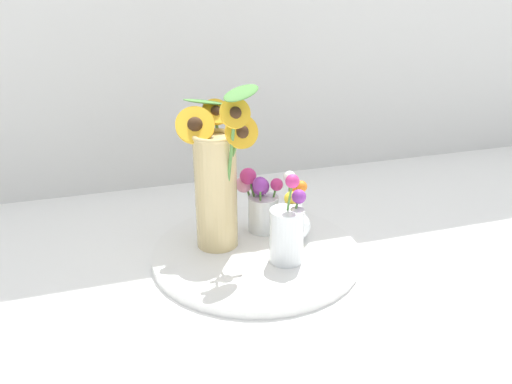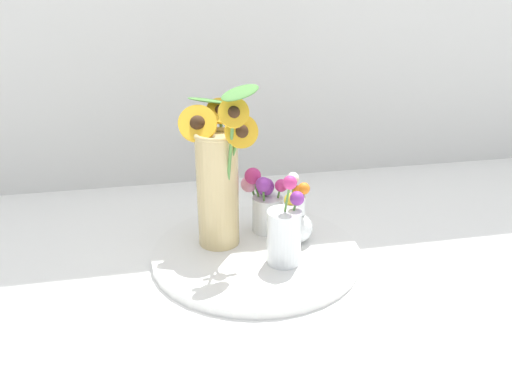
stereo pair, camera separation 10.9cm
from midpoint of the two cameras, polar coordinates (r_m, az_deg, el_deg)
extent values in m
plane|color=white|center=(1.11, -1.45, -9.12)|extent=(6.00, 6.00, 0.00)
cylinder|color=white|center=(1.16, -2.72, -7.02)|extent=(0.48, 0.48, 0.02)
cylinder|color=#D1B77A|center=(1.13, -7.36, -0.19)|extent=(0.09, 0.09, 0.26)
torus|color=#D1B77A|center=(1.08, -7.71, 6.30)|extent=(0.10, 0.10, 0.01)
cylinder|color=#568E42|center=(1.12, -8.10, 1.61)|extent=(0.06, 0.02, 0.24)
cylinder|color=gold|center=(1.09, -9.88, 7.49)|extent=(0.10, 0.06, 0.09)
sphere|color=#382314|center=(1.09, -9.88, 7.49)|extent=(0.04, 0.04, 0.04)
cylinder|color=#568E42|center=(1.07, -6.05, 1.78)|extent=(0.03, 0.06, 0.28)
cylinder|color=gold|center=(1.01, -5.55, 8.93)|extent=(0.07, 0.03, 0.06)
sphere|color=#382314|center=(1.01, -5.55, 8.93)|extent=(0.03, 0.03, 0.03)
cylinder|color=#568E42|center=(1.14, -6.87, 2.67)|extent=(0.01, 0.04, 0.25)
cylinder|color=gold|center=(1.13, -7.43, 9.05)|extent=(0.06, 0.05, 0.05)
sphere|color=#382314|center=(1.13, -7.43, 9.05)|extent=(0.03, 0.03, 0.03)
cylinder|color=#568E42|center=(1.10, -6.58, 1.46)|extent=(0.07, 0.06, 0.21)
cylinder|color=gold|center=(1.04, -4.68, 6.82)|extent=(0.09, 0.03, 0.09)
sphere|color=#382314|center=(1.04, -4.68, 6.82)|extent=(0.03, 0.03, 0.03)
ellipsoid|color=#477F38|center=(1.12, -8.82, 10.12)|extent=(0.10, 0.05, 0.03)
ellipsoid|color=#477F38|center=(1.01, -4.85, 11.19)|extent=(0.11, 0.09, 0.03)
cylinder|color=white|center=(1.08, 0.64, -5.13)|extent=(0.07, 0.07, 0.12)
cylinder|color=#568E42|center=(1.10, 1.13, -3.72)|extent=(0.02, 0.03, 0.10)
sphere|color=yellow|center=(1.09, 1.23, -0.83)|extent=(0.03, 0.03, 0.03)
cylinder|color=#568E42|center=(1.07, 1.27, -3.36)|extent=(0.03, 0.01, 0.10)
sphere|color=purple|center=(1.05, 1.98, -0.59)|extent=(0.03, 0.03, 0.03)
cylinder|color=#568E42|center=(1.06, 0.55, -2.26)|extent=(0.02, 0.01, 0.14)
sphere|color=#C6337A|center=(1.03, 1.10, 1.26)|extent=(0.03, 0.03, 0.03)
sphere|color=white|center=(1.18, 1.87, -3.91)|extent=(0.07, 0.07, 0.07)
cylinder|color=white|center=(1.15, 1.90, -1.38)|extent=(0.03, 0.03, 0.04)
cylinder|color=#4C8438|center=(1.18, 1.75, -2.01)|extent=(0.01, 0.01, 0.09)
sphere|color=orange|center=(1.17, 1.85, 0.15)|extent=(0.03, 0.03, 0.03)
cylinder|color=#4C8438|center=(1.17, 1.21, -0.99)|extent=(0.01, 0.03, 0.11)
sphere|color=white|center=(1.16, 1.15, 1.69)|extent=(0.03, 0.03, 0.03)
cylinder|color=#4C8438|center=(1.15, 2.30, -1.75)|extent=(0.02, 0.02, 0.09)
sphere|color=orange|center=(1.14, 2.49, 0.57)|extent=(0.03, 0.03, 0.03)
cylinder|color=white|center=(1.22, -1.72, -2.54)|extent=(0.07, 0.07, 0.09)
cylinder|color=#4C8438|center=(1.20, -2.77, -0.74)|extent=(0.03, 0.02, 0.11)
sphere|color=#C6337A|center=(1.19, -3.54, 1.76)|extent=(0.04, 0.04, 0.04)
cylinder|color=#4C8438|center=(1.21, -0.80, -1.55)|extent=(0.03, 0.01, 0.10)
sphere|color=#C6337A|center=(1.19, -0.24, 0.80)|extent=(0.03, 0.03, 0.03)
cylinder|color=#4C8438|center=(1.21, -1.94, -1.30)|extent=(0.01, 0.01, 0.08)
sphere|color=purple|center=(1.20, -2.07, 0.59)|extent=(0.04, 0.04, 0.04)
cylinder|color=#4C8438|center=(1.19, -2.10, -1.31)|extent=(0.02, 0.04, 0.11)
sphere|color=purple|center=(1.15, -2.25, 0.84)|extent=(0.04, 0.04, 0.04)
cylinder|color=#4C8438|center=(1.22, -3.15, -1.07)|extent=(0.03, 0.02, 0.08)
sphere|color=pink|center=(1.21, -3.81, 0.84)|extent=(0.04, 0.04, 0.04)
camera|label=1|loc=(0.05, -92.86, -1.19)|focal=35.00mm
camera|label=2|loc=(0.05, 87.14, 1.19)|focal=35.00mm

